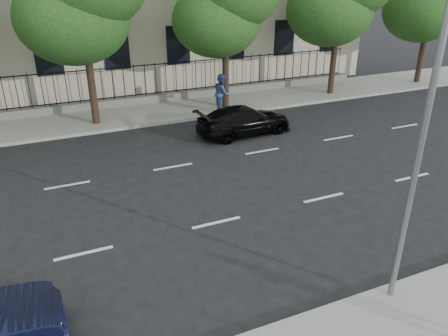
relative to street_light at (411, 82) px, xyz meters
name	(u,v)px	position (x,y,z in m)	size (l,w,h in m)	color
ground	(253,269)	(-2.50, 1.77, -5.15)	(120.00, 120.00, 0.00)	black
far_sidewalk	(133,115)	(-2.50, 15.77, -5.07)	(60.00, 4.00, 0.15)	gray
lane_markings	(192,191)	(-2.50, 6.52, -5.14)	(49.60, 4.62, 0.01)	silver
iron_fence	(125,96)	(-2.50, 17.47, -4.50)	(30.00, 0.50, 2.20)	slate
street_light	(411,82)	(0.00, 0.00, 0.00)	(0.25, 3.32, 8.05)	slate
black_sedan	(244,120)	(1.72, 11.01, -4.48)	(1.87, 4.61, 1.34)	black
pedestrian_far	(222,93)	(1.94, 14.17, -3.99)	(0.98, 0.76, 2.02)	navy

